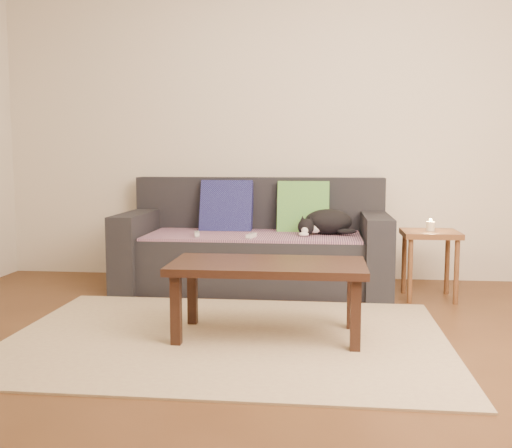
% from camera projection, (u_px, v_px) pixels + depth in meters
% --- Properties ---
extents(ground, '(4.50, 4.50, 0.00)m').
position_uv_depth(ground, '(223.00, 347.00, 3.29)').
color(ground, brown).
rests_on(ground, ground).
extents(back_wall, '(4.50, 0.04, 2.60)m').
position_uv_depth(back_wall, '(260.00, 127.00, 5.12)').
color(back_wall, beige).
rests_on(back_wall, ground).
extents(sofa, '(2.10, 0.94, 0.87)m').
position_uv_depth(sofa, '(255.00, 249.00, 4.81)').
color(sofa, '#232328').
rests_on(sofa, ground).
extents(throw_blanket, '(1.66, 0.74, 0.02)m').
position_uv_depth(throw_blanket, '(254.00, 235.00, 4.71)').
color(throw_blanket, '#3B2749').
rests_on(throw_blanket, sofa).
extents(cushion_navy, '(0.43, 0.23, 0.44)m').
position_uv_depth(cushion_navy, '(227.00, 207.00, 4.97)').
color(cushion_navy, '#140F44').
rests_on(cushion_navy, throw_blanket).
extents(cushion_green, '(0.42, 0.20, 0.43)m').
position_uv_depth(cushion_green, '(303.00, 208.00, 4.90)').
color(cushion_green, '#0E5B51').
rests_on(cushion_green, throw_blanket).
extents(cat, '(0.45, 0.33, 0.20)m').
position_uv_depth(cat, '(326.00, 222.00, 4.67)').
color(cat, black).
rests_on(cat, throw_blanket).
extents(wii_remote_a, '(0.07, 0.15, 0.03)m').
position_uv_depth(wii_remote_a, '(197.00, 234.00, 4.58)').
color(wii_remote_a, white).
rests_on(wii_remote_a, throw_blanket).
extents(wii_remote_b, '(0.07, 0.15, 0.03)m').
position_uv_depth(wii_remote_b, '(251.00, 236.00, 4.48)').
color(wii_remote_b, white).
rests_on(wii_remote_b, throw_blanket).
extents(side_table, '(0.40, 0.40, 0.50)m').
position_uv_depth(side_table, '(430.00, 243.00, 4.39)').
color(side_table, brown).
rests_on(side_table, ground).
extents(candle, '(0.06, 0.06, 0.09)m').
position_uv_depth(candle, '(431.00, 226.00, 4.38)').
color(candle, beige).
rests_on(candle, side_table).
extents(rug, '(2.50, 1.80, 0.01)m').
position_uv_depth(rug, '(227.00, 338.00, 3.44)').
color(rug, '#C5B387').
rests_on(rug, ground).
extents(coffee_table, '(1.11, 0.55, 0.44)m').
position_uv_depth(coffee_table, '(268.00, 272.00, 3.42)').
color(coffee_table, black).
rests_on(coffee_table, rug).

